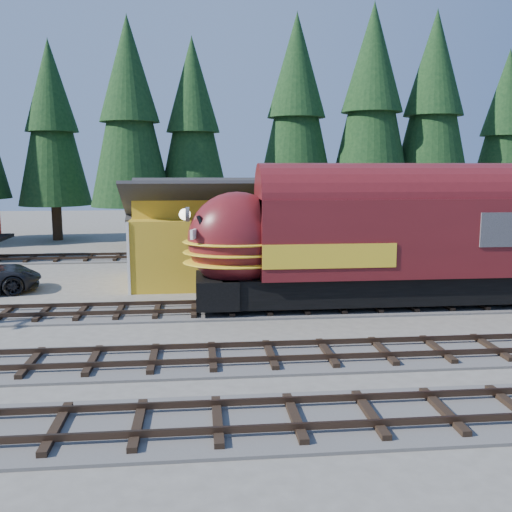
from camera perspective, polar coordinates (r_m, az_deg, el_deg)
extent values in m
plane|color=#6B665B|center=(19.97, 2.45, -8.28)|extent=(120.00, 120.00, 0.00)
cube|color=#4C4947|center=(26.84, 22.84, -4.40)|extent=(68.00, 3.20, 0.08)
cube|color=#38281E|center=(26.18, 23.62, -4.30)|extent=(68.00, 0.08, 0.16)
cube|color=#38281E|center=(27.41, 22.15, -3.64)|extent=(68.00, 0.08, 0.16)
cube|color=#4C4947|center=(38.03, -16.70, -0.30)|extent=(32.00, 3.20, 0.08)
cube|color=#38281E|center=(37.30, -16.91, -0.16)|extent=(32.00, 0.08, 0.16)
cube|color=#38281E|center=(38.70, -16.51, 0.18)|extent=(32.00, 0.08, 0.16)
cube|color=gold|center=(29.80, -0.42, 0.83)|extent=(12.00, 6.00, 3.40)
cube|color=gold|center=(29.55, -0.42, 5.48)|extent=(11.88, 3.30, 1.44)
cube|color=white|center=(28.80, -12.29, 1.35)|extent=(0.06, 2.40, 0.60)
cone|color=black|center=(48.73, -19.76, 12.43)|extent=(5.67, 5.67, 12.92)
cone|color=black|center=(43.53, -12.54, 13.91)|extent=(5.99, 5.99, 13.65)
cone|color=black|center=(44.35, -6.32, 13.09)|extent=(5.58, 5.58, 12.71)
cone|color=black|center=(46.86, 4.05, 14.61)|extent=(6.43, 6.43, 14.64)
cone|color=black|center=(47.42, 11.52, 14.89)|extent=(6.68, 6.68, 15.22)
cone|color=black|center=(49.28, 17.33, 14.17)|extent=(6.54, 6.54, 14.90)
cone|color=black|center=(52.46, 23.69, 11.71)|extent=(5.55, 5.55, 12.64)
cube|color=black|center=(24.87, 14.09, -2.92)|extent=(15.01, 2.69, 1.16)
cube|color=maroon|center=(24.83, 16.11, 2.03)|extent=(13.70, 3.16, 3.16)
ellipsoid|color=maroon|center=(23.11, -1.90, 1.62)|extent=(4.00, 3.10, 3.90)
cube|color=#38383A|center=(26.49, 24.00, 2.82)|extent=(4.21, 3.22, 1.37)
sphere|color=white|center=(22.95, -7.13, 4.15)|extent=(0.46, 0.46, 0.46)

